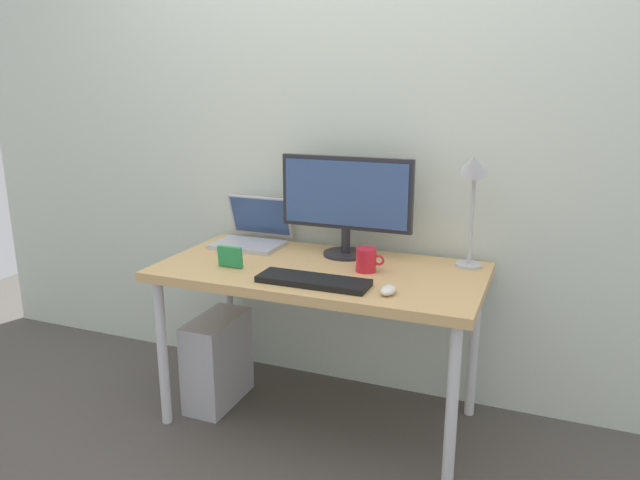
{
  "coord_description": "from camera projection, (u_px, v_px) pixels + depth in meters",
  "views": [
    {
      "loc": [
        0.88,
        -2.21,
        1.46
      ],
      "look_at": [
        0.0,
        0.0,
        0.83
      ],
      "focal_mm": 33.34,
      "sensor_mm": 36.0,
      "label": 1
    }
  ],
  "objects": [
    {
      "name": "ground_plane",
      "position": [
        320.0,
        417.0,
        2.68
      ],
      "size": [
        6.0,
        6.0,
        0.0
      ],
      "primitive_type": "plane",
      "color": "#4C4742"
    },
    {
      "name": "back_wall",
      "position": [
        353.0,
        119.0,
        2.71
      ],
      "size": [
        4.4,
        0.04,
        2.6
      ],
      "primitive_type": "cube",
      "color": "silver",
      "rests_on": "ground_plane"
    },
    {
      "name": "desk",
      "position": [
        320.0,
        282.0,
        2.51
      ],
      "size": [
        1.36,
        0.69,
        0.71
      ],
      "color": "tan",
      "rests_on": "ground_plane"
    },
    {
      "name": "monitor",
      "position": [
        346.0,
        199.0,
        2.61
      ],
      "size": [
        0.6,
        0.2,
        0.44
      ],
      "color": "#232328",
      "rests_on": "desk"
    },
    {
      "name": "laptop",
      "position": [
        253.0,
        233.0,
        2.85
      ],
      "size": [
        0.32,
        0.29,
        0.22
      ],
      "color": "#B2B2B7",
      "rests_on": "desk"
    },
    {
      "name": "desk_lamp",
      "position": [
        473.0,
        183.0,
        2.39
      ],
      "size": [
        0.11,
        0.16,
        0.5
      ],
      "color": "#B2B2B7",
      "rests_on": "desk"
    },
    {
      "name": "keyboard",
      "position": [
        313.0,
        281.0,
        2.29
      ],
      "size": [
        0.44,
        0.14,
        0.02
      ],
      "primitive_type": "cube",
      "color": "black",
      "rests_on": "desk"
    },
    {
      "name": "mouse",
      "position": [
        388.0,
        290.0,
        2.18
      ],
      "size": [
        0.06,
        0.09,
        0.03
      ],
      "primitive_type": "ellipsoid",
      "color": "silver",
      "rests_on": "desk"
    },
    {
      "name": "coffee_mug",
      "position": [
        366.0,
        260.0,
        2.43
      ],
      "size": [
        0.12,
        0.09,
        0.1
      ],
      "color": "red",
      "rests_on": "desk"
    },
    {
      "name": "photo_frame",
      "position": [
        230.0,
        257.0,
        2.48
      ],
      "size": [
        0.11,
        0.03,
        0.09
      ],
      "primitive_type": "cube",
      "rotation": [
        0.1,
        0.0,
        0.0
      ],
      "color": "#268C4C",
      "rests_on": "desk"
    },
    {
      "name": "computer_tower",
      "position": [
        218.0,
        360.0,
        2.77
      ],
      "size": [
        0.18,
        0.36,
        0.42
      ],
      "primitive_type": "cube",
      "color": "#B2B2B7",
      "rests_on": "ground_plane"
    }
  ]
}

